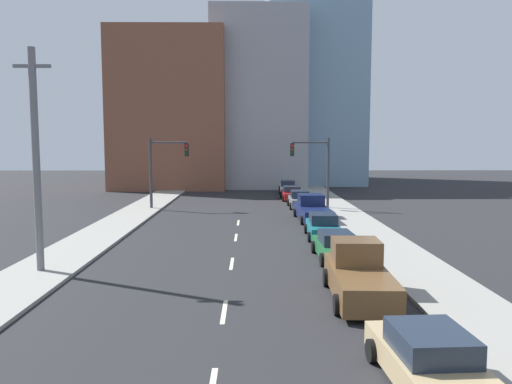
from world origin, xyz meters
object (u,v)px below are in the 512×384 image
object	(u,v)px
utility_pole_left_mid	(36,160)
traffic_signal_left	(161,164)
sedan_tan	(430,361)
sedan_teal	(323,227)
pickup_truck_brown	(359,276)
sedan_green	(336,247)
sedan_gray	(300,200)
traffic_signal_right	(318,164)
sedan_white	(288,187)
pickup_truck_navy	(312,210)
sedan_red	(291,193)

from	to	relation	value
utility_pole_left_mid	traffic_signal_left	bearing A→B (deg)	85.58
sedan_tan	sedan_teal	bearing A→B (deg)	86.49
pickup_truck_brown	sedan_teal	size ratio (longest dim) A/B	1.22
traffic_signal_left	utility_pole_left_mid	size ratio (longest dim) A/B	0.63
sedan_green	sedan_gray	world-z (taller)	sedan_gray
traffic_signal_right	sedan_teal	world-z (taller)	traffic_signal_right
sedan_green	sedan_white	distance (m)	32.33
pickup_truck_navy	traffic_signal_left	bearing A→B (deg)	151.69
sedan_red	traffic_signal_right	bearing A→B (deg)	-77.87
pickup_truck_navy	sedan_teal	bearing A→B (deg)	-94.08
sedan_tan	sedan_gray	world-z (taller)	sedan_gray
pickup_truck_navy	sedan_gray	size ratio (longest dim) A/B	1.44
sedan_tan	sedan_white	bearing A→B (deg)	87.01
sedan_teal	utility_pole_left_mid	bearing A→B (deg)	-147.26
sedan_tan	sedan_teal	world-z (taller)	sedan_teal
utility_pole_left_mid	sedan_tan	world-z (taller)	utility_pole_left_mid
traffic_signal_left	sedan_red	distance (m)	14.26
sedan_green	sedan_teal	size ratio (longest dim) A/B	1.04
sedan_green	sedan_teal	bearing A→B (deg)	87.04
sedan_tan	pickup_truck_brown	distance (m)	6.80
pickup_truck_brown	sedan_tan	bearing A→B (deg)	-85.64
pickup_truck_brown	sedan_gray	world-z (taller)	pickup_truck_brown
sedan_gray	traffic_signal_right	bearing A→B (deg)	-36.88
sedan_tan	sedan_white	xyz separation A→B (m)	(-0.06, 45.38, 0.03)
pickup_truck_navy	sedan_red	size ratio (longest dim) A/B	1.33
sedan_green	sedan_red	bearing A→B (deg)	89.09
traffic_signal_left	sedan_tan	bearing A→B (deg)	-69.24
utility_pole_left_mid	sedan_teal	distance (m)	16.65
pickup_truck_brown	traffic_signal_left	bearing A→B (deg)	117.59
sedan_red	traffic_signal_left	bearing A→B (deg)	-149.32
sedan_white	sedan_red	bearing A→B (deg)	-88.13
traffic_signal_left	sedan_white	xyz separation A→B (m)	(11.94, 13.73, -3.28)
traffic_signal_left	sedan_tan	world-z (taller)	traffic_signal_left
sedan_teal	sedan_red	distance (m)	20.16
sedan_teal	sedan_white	bearing A→B (deg)	92.26
pickup_truck_navy	sedan_white	bearing A→B (deg)	88.73
sedan_teal	traffic_signal_left	bearing A→B (deg)	135.04
traffic_signal_right	sedan_gray	size ratio (longest dim) A/B	1.43
traffic_signal_left	pickup_truck_brown	bearing A→B (deg)	-64.70
traffic_signal_left	pickup_truck_navy	bearing A→B (deg)	-25.88
pickup_truck_brown	pickup_truck_navy	distance (m)	18.88
utility_pole_left_mid	sedan_red	bearing A→B (deg)	64.64
sedan_tan	sedan_red	distance (m)	38.88
utility_pole_left_mid	pickup_truck_brown	world-z (taller)	utility_pole_left_mid
traffic_signal_left	pickup_truck_brown	world-z (taller)	traffic_signal_left
sedan_tan	pickup_truck_navy	world-z (taller)	pickup_truck_navy
sedan_green	sedan_red	size ratio (longest dim) A/B	1.00
sedan_gray	sedan_white	distance (m)	12.68
pickup_truck_brown	pickup_truck_navy	size ratio (longest dim) A/B	0.89
traffic_signal_left	sedan_red	world-z (taller)	traffic_signal_left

